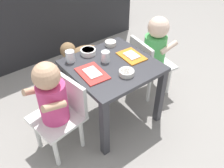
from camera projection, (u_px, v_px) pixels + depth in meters
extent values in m
plane|color=gray|center=(112.00, 115.00, 1.89)|extent=(7.00, 7.00, 0.00)
cube|color=#232326|center=(32.00, 2.00, 2.30)|extent=(2.09, 0.39, 1.04)
cube|color=#333338|center=(112.00, 66.00, 1.61)|extent=(0.54, 0.53, 0.03)
cube|color=#333338|center=(105.00, 129.00, 1.49)|extent=(0.04, 0.04, 0.44)
cube|color=#333338|center=(160.00, 96.00, 1.72)|extent=(0.04, 0.04, 0.44)
cube|color=#333338|center=(66.00, 90.00, 1.78)|extent=(0.04, 0.04, 0.44)
cube|color=#333338|center=(118.00, 66.00, 2.01)|extent=(0.04, 0.04, 0.44)
cube|color=silver|center=(56.00, 118.00, 1.50)|extent=(0.32, 0.32, 0.02)
cube|color=silver|center=(71.00, 94.00, 1.50)|extent=(0.06, 0.27, 0.22)
cylinder|color=#D83F7F|center=(53.00, 102.00, 1.42)|extent=(0.17, 0.17, 0.25)
sphere|color=tan|center=(46.00, 76.00, 1.29)|extent=(0.15, 0.15, 0.15)
cylinder|color=silver|center=(37.00, 133.00, 1.59)|extent=(0.03, 0.03, 0.25)
cylinder|color=silver|center=(56.00, 151.00, 1.48)|extent=(0.03, 0.03, 0.25)
cylinder|color=silver|center=(62.00, 117.00, 1.70)|extent=(0.03, 0.03, 0.25)
cylinder|color=silver|center=(81.00, 133.00, 1.59)|extent=(0.03, 0.03, 0.25)
cylinder|color=tan|center=(35.00, 90.00, 1.40)|extent=(0.15, 0.06, 0.09)
cylinder|color=tan|center=(54.00, 106.00, 1.30)|extent=(0.15, 0.06, 0.09)
cube|color=silver|center=(153.00, 64.00, 1.96)|extent=(0.32, 0.32, 0.02)
cube|color=silver|center=(141.00, 56.00, 1.84)|extent=(0.06, 0.27, 0.22)
cylinder|color=#4CB259|center=(155.00, 50.00, 1.88)|extent=(0.17, 0.17, 0.24)
sphere|color=beige|center=(159.00, 27.00, 1.77)|extent=(0.16, 0.16, 0.16)
cylinder|color=silver|center=(169.00, 81.00, 2.02)|extent=(0.03, 0.03, 0.25)
cylinder|color=silver|center=(153.00, 68.00, 2.15)|extent=(0.03, 0.03, 0.25)
cylinder|color=silver|center=(149.00, 88.00, 1.94)|extent=(0.03, 0.03, 0.25)
cylinder|color=silver|center=(134.00, 75.00, 2.07)|extent=(0.03, 0.03, 0.25)
cylinder|color=beige|center=(169.00, 47.00, 1.80)|extent=(0.15, 0.06, 0.09)
cylinder|color=beige|center=(153.00, 37.00, 1.93)|extent=(0.15, 0.06, 0.09)
ellipsoid|color=olive|center=(90.00, 56.00, 2.17)|extent=(0.36, 0.36, 0.18)
sphere|color=olive|center=(68.00, 50.00, 2.16)|extent=(0.14, 0.14, 0.14)
sphere|color=black|center=(63.00, 50.00, 2.16)|extent=(0.06, 0.06, 0.06)
torus|color=green|center=(72.00, 52.00, 2.16)|extent=(0.10, 0.11, 0.11)
sphere|color=olive|center=(107.00, 53.00, 2.14)|extent=(0.05, 0.05, 0.05)
cylinder|color=olive|center=(82.00, 65.00, 2.31)|extent=(0.04, 0.04, 0.12)
cylinder|color=olive|center=(80.00, 72.00, 2.22)|extent=(0.04, 0.04, 0.12)
cylinder|color=olive|center=(101.00, 66.00, 2.30)|extent=(0.04, 0.04, 0.12)
cylinder|color=olive|center=(100.00, 73.00, 2.21)|extent=(0.04, 0.04, 0.12)
cube|color=red|center=(92.00, 73.00, 1.51)|extent=(0.16, 0.22, 0.01)
cube|color=white|center=(92.00, 72.00, 1.51)|extent=(0.09, 0.12, 0.01)
cube|color=orange|center=(131.00, 56.00, 1.67)|extent=(0.15, 0.19, 0.01)
cube|color=white|center=(132.00, 55.00, 1.66)|extent=(0.08, 0.11, 0.01)
cylinder|color=white|center=(70.00, 56.00, 1.60)|extent=(0.06, 0.06, 0.07)
cylinder|color=silver|center=(70.00, 58.00, 1.61)|extent=(0.05, 0.05, 0.05)
cylinder|color=white|center=(105.00, 56.00, 1.60)|extent=(0.06, 0.06, 0.07)
cylinder|color=silver|center=(106.00, 59.00, 1.62)|extent=(0.05, 0.05, 0.03)
cylinder|color=silver|center=(126.00, 73.00, 1.50)|extent=(0.09, 0.09, 0.03)
cylinder|color=#B26633|center=(126.00, 71.00, 1.49)|extent=(0.08, 0.08, 0.01)
cylinder|color=white|center=(88.00, 52.00, 1.69)|extent=(0.10, 0.10, 0.04)
cylinder|color=#D84C33|center=(88.00, 50.00, 1.68)|extent=(0.09, 0.09, 0.01)
cylinder|color=silver|center=(110.00, 43.00, 1.78)|extent=(0.08, 0.08, 0.03)
cylinder|color=#B26633|center=(110.00, 42.00, 1.77)|extent=(0.07, 0.07, 0.01)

